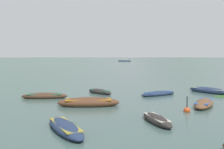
% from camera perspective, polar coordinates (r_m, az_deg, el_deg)
% --- Properties ---
extents(ground_plane, '(6000.00, 6000.00, 0.00)m').
position_cam_1_polar(ground_plane, '(1505.54, 4.76, 3.90)').
color(ground_plane, '#425B56').
extents(mountain_1, '(2537.63, 2537.63, 616.05)m').
position_cam_1_polar(mountain_1, '(2697.08, -22.08, 10.24)').
color(mountain_1, slate).
rests_on(mountain_1, ground).
extents(mountain_2, '(809.21, 809.21, 207.83)m').
position_cam_1_polar(mountain_2, '(2505.86, -8.96, 6.30)').
color(mountain_2, slate).
rests_on(mountain_2, ground).
extents(mountain_3, '(1414.12, 1414.12, 411.71)m').
position_cam_1_polar(mountain_3, '(2723.36, 17.46, 8.12)').
color(mountain_3, slate).
rests_on(mountain_3, ground).
extents(rowboat_2, '(4.02, 1.64, 0.59)m').
position_cam_1_polar(rowboat_2, '(22.61, -14.90, -4.69)').
color(rowboat_2, '#4C3323').
rests_on(rowboat_2, ground).
extents(rowboat_3, '(3.18, 4.17, 0.52)m').
position_cam_1_polar(rowboat_3, '(12.65, -10.45, -11.63)').
color(rowboat_3, navy).
rests_on(rowboat_3, ground).
extents(rowboat_5, '(3.91, 4.35, 0.66)m').
position_cam_1_polar(rowboat_5, '(26.91, 20.95, -3.40)').
color(rowboat_5, navy).
rests_on(rowboat_5, ground).
extents(rowboat_6, '(3.75, 3.09, 0.48)m').
position_cam_1_polar(rowboat_6, '(23.87, 10.36, -4.24)').
color(rowboat_6, navy).
rests_on(rowboat_6, ground).
extents(rowboat_7, '(3.00, 2.94, 0.54)m').
position_cam_1_polar(rowboat_7, '(24.68, -2.77, -3.87)').
color(rowboat_7, '#2D2826').
rests_on(rowboat_7, ground).
extents(rowboat_8, '(2.61, 4.01, 0.58)m').
position_cam_1_polar(rowboat_8, '(19.56, 19.88, -6.16)').
color(rowboat_8, brown).
rests_on(rowboat_8, ground).
extents(rowboat_9, '(1.86, 3.26, 0.50)m').
position_cam_1_polar(rowboat_9, '(14.16, 9.99, -9.95)').
color(rowboat_9, '#2D2826').
rests_on(rowboat_9, ground).
extents(rowboat_10, '(4.64, 2.13, 0.78)m').
position_cam_1_polar(rowboat_10, '(18.57, -5.28, -6.28)').
color(rowboat_10, brown).
rests_on(rowboat_10, ground).
extents(ferry_0, '(8.88, 4.08, 2.54)m').
position_cam_1_polar(ferry_0, '(183.84, 2.83, 3.07)').
color(ferry_0, navy).
rests_on(ferry_0, ground).
extents(mooring_buoy, '(0.43, 0.43, 1.15)m').
position_cam_1_polar(mooring_buoy, '(17.23, 16.44, -7.71)').
color(mooring_buoy, '#DB4C1E').
rests_on(mooring_buoy, ground).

